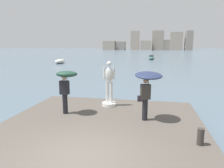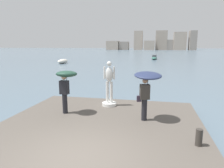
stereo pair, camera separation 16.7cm
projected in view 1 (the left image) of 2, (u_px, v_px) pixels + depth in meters
ground_plane at (142, 61)px, 44.32m from camera, size 400.00×400.00×0.00m
pier at (96, 138)px, 7.19m from camera, size 7.84×9.14×0.40m
statue_white_figure at (109, 88)px, 10.20m from camera, size 0.72×0.72×2.24m
onlooker_left at (66, 80)px, 8.89m from camera, size 0.99×1.01×1.94m
onlooker_right at (148, 82)px, 8.11m from camera, size 1.35×1.37×2.00m
mooring_bollard at (201, 137)px, 6.23m from camera, size 0.20×0.20×0.52m
boat_near at (60, 61)px, 38.83m from camera, size 1.45×3.31×0.81m
boat_mid at (151, 58)px, 50.69m from camera, size 1.51×5.37×1.06m
distant_skyline at (151, 42)px, 149.35m from camera, size 63.59×11.63×13.80m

